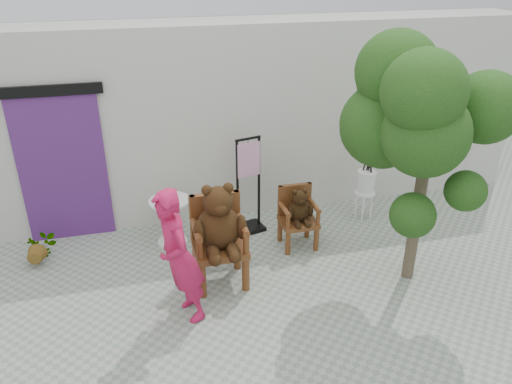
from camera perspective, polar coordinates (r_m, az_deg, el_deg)
ground_plane at (r=6.28m, az=7.31°, el=-13.07°), size 60.00×60.00×0.00m
back_wall at (r=8.21m, az=-0.00°, el=8.69°), size 9.00×1.00×3.00m
doorway at (r=7.66m, az=-21.25°, el=2.90°), size 1.40×0.11×2.33m
chair_big at (r=6.27m, az=-4.27°, el=-4.12°), size 0.67×0.74×1.41m
chair_small at (r=7.19m, az=4.83°, el=-2.24°), size 0.51×0.49×0.92m
person at (r=5.68m, az=-8.80°, el=-7.38°), size 0.55×0.70×1.68m
cafe_table at (r=7.38m, az=-9.72°, el=-2.74°), size 0.60×0.60×0.70m
display_stand at (r=7.53m, az=-0.86°, el=-0.46°), size 0.52×0.45×1.51m
stool_bucket at (r=8.06m, az=12.50°, el=1.20°), size 0.32×0.32×1.45m
tree at (r=5.93m, az=17.23°, el=8.47°), size 1.84×1.70×3.18m
potted_plant at (r=7.56m, az=-23.51°, el=-5.88°), size 0.44×0.40×0.44m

